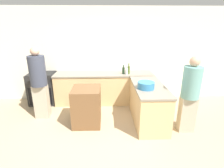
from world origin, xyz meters
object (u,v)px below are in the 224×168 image
vinegar_bottle_clear (127,71)px  person_at_peninsula (190,93)px  person_by_range (39,81)px  mixing_bowl (146,85)px  range_oven (43,88)px  olive_oil_bottle (129,70)px  island_table (87,106)px  wine_bottle_dark (123,70)px

vinegar_bottle_clear → person_at_peninsula: person_at_peninsula is taller
person_by_range → person_at_peninsula: person_by_range is taller
mixing_bowl → vinegar_bottle_clear: (-0.29, 1.15, 0.02)m
range_oven → person_at_peninsula: 3.91m
mixing_bowl → olive_oil_bottle: size_ratio=1.23×
island_table → mixing_bowl: 1.42m
range_oven → wine_bottle_dark: 2.39m
wine_bottle_dark → person_at_peninsula: size_ratio=0.15×
island_table → person_by_range: size_ratio=0.50×
mixing_bowl → person_by_range: person_by_range is taller
island_table → wine_bottle_dark: wine_bottle_dark is taller
vinegar_bottle_clear → person_by_range: person_by_range is taller
olive_oil_bottle → wine_bottle_dark: bearing=-178.5°
person_at_peninsula → island_table: bearing=170.3°
island_table → vinegar_bottle_clear: (1.02, 1.04, 0.55)m
vinegar_bottle_clear → person_at_peninsula: bearing=-50.9°
range_oven → person_at_peninsula: bearing=-23.9°
range_oven → mixing_bowl: size_ratio=2.50×
range_oven → wine_bottle_dark: wine_bottle_dark is taller
island_table → person_at_peninsula: (2.17, -0.37, 0.44)m
wine_bottle_dark → olive_oil_bottle: bearing=1.5°
island_table → person_at_peninsula: size_ratio=0.53×
island_table → olive_oil_bottle: bearing=45.6°
range_oven → person_by_range: (0.25, -0.86, 0.49)m
wine_bottle_dark → olive_oil_bottle: (0.15, 0.00, 0.02)m
island_table → mixing_bowl: (1.31, -0.11, 0.53)m
mixing_bowl → vinegar_bottle_clear: vinegar_bottle_clear is taller
range_oven → island_table: (1.39, -1.20, -0.02)m
range_oven → olive_oil_bottle: bearing=-2.3°
person_at_peninsula → range_oven: bearing=156.1°
mixing_bowl → person_at_peninsula: size_ratio=0.22×
island_table → mixing_bowl: mixing_bowl is taller
island_table → vinegar_bottle_clear: 1.56m
wine_bottle_dark → person_by_range: size_ratio=0.15×
olive_oil_bottle → person_at_peninsula: bearing=-53.7°
mixing_bowl → olive_oil_bottle: 1.24m
range_oven → vinegar_bottle_clear: vinegar_bottle_clear is taller
mixing_bowl → person_by_range: bearing=169.5°
island_table → olive_oil_bottle: 1.65m
mixing_bowl → vinegar_bottle_clear: size_ratio=1.53×
olive_oil_bottle → person_by_range: (-2.22, -0.76, -0.07)m
range_oven → mixing_bowl: mixing_bowl is taller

